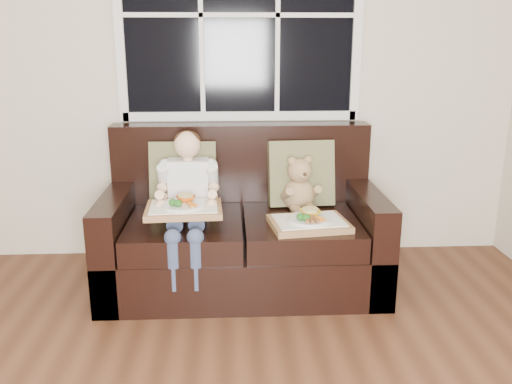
{
  "coord_description": "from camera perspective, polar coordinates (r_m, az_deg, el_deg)",
  "views": [
    {
      "loc": [
        0.27,
        -1.22,
        1.5
      ],
      "look_at": [
        0.42,
        1.85,
        0.63
      ],
      "focal_mm": 38.0,
      "sensor_mm": 36.0,
      "label": 1
    }
  ],
  "objects": [
    {
      "name": "window_back",
      "position": [
        3.71,
        -1.76,
        18.12
      ],
      "size": [
        1.62,
        0.04,
        1.37
      ],
      "color": "black",
      "rests_on": "room_walls"
    },
    {
      "name": "loveseat",
      "position": [
        3.45,
        -1.42,
        -4.38
      ],
      "size": [
        1.7,
        0.92,
        0.96
      ],
      "color": "black",
      "rests_on": "ground"
    },
    {
      "name": "pillow_left",
      "position": [
        3.51,
        -7.66,
        1.82
      ],
      "size": [
        0.42,
        0.2,
        0.43
      ],
      "rotation": [
        -0.21,
        0.0,
        -0.01
      ],
      "color": "#6A6742",
      "rests_on": "loveseat"
    },
    {
      "name": "pillow_right",
      "position": [
        3.53,
        4.76,
        1.98
      ],
      "size": [
        0.43,
        0.21,
        0.43
      ],
      "rotation": [
        -0.21,
        0.0,
        0.06
      ],
      "color": "#6A6742",
      "rests_on": "loveseat"
    },
    {
      "name": "child",
      "position": [
        3.25,
        -7.2,
        0.16
      ],
      "size": [
        0.36,
        0.59,
        0.81
      ],
      "color": "silver",
      "rests_on": "loveseat"
    },
    {
      "name": "teddy_bear",
      "position": [
        3.43,
        4.56,
        0.43
      ],
      "size": [
        0.24,
        0.29,
        0.36
      ],
      "rotation": [
        0.0,
        0.0,
        0.22
      ],
      "color": "#9B7752",
      "rests_on": "loveseat"
    },
    {
      "name": "tray_left",
      "position": [
        3.11,
        -7.6,
        -1.65
      ],
      "size": [
        0.44,
        0.35,
        0.1
      ],
      "rotation": [
        0.0,
        0.0,
        0.05
      ],
      "color": "olive",
      "rests_on": "child"
    },
    {
      "name": "tray_right",
      "position": [
        3.15,
        5.59,
        -3.15
      ],
      "size": [
        0.48,
        0.39,
        0.1
      ],
      "rotation": [
        0.0,
        0.0,
        0.14
      ],
      "color": "olive",
      "rests_on": "loveseat"
    }
  ]
}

